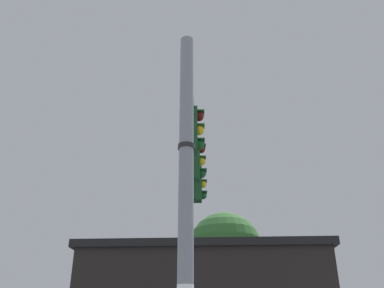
# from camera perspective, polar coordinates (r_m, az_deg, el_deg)

# --- Properties ---
(signal_pole) EXTENTS (0.26, 0.26, 7.20)m
(signal_pole) POSITION_cam_1_polar(r_m,az_deg,el_deg) (6.85, -0.86, -9.74)
(signal_pole) COLOR gray
(signal_pole) RESTS_ON ground
(mast_arm) EXTENTS (5.74, 0.49, 0.16)m
(mast_arm) POSITION_cam_1_polar(r_m,az_deg,el_deg) (10.66, 0.19, 2.18)
(mast_arm) COLOR gray
(traffic_light_nearest_pole) EXTENTS (0.54, 0.49, 1.31)m
(traffic_light_nearest_pole) POSITION_cam_1_polar(r_m,az_deg,el_deg) (9.04, -0.07, 1.95)
(traffic_light_nearest_pole) COLOR black
(traffic_light_mid_inner) EXTENTS (0.54, 0.49, 1.31)m
(traffic_light_mid_inner) POSITION_cam_1_polar(r_m,az_deg,el_deg) (10.64, 0.39, -2.39)
(traffic_light_mid_inner) COLOR black
(traffic_light_mid_outer) EXTENTS (0.54, 0.49, 1.31)m
(traffic_light_mid_outer) POSITION_cam_1_polar(r_m,az_deg,el_deg) (12.29, 0.74, -5.58)
(traffic_light_mid_outer) COLOR black
(street_name_sign) EXTENTS (1.13, 0.30, 0.22)m
(street_name_sign) POSITION_cam_1_polar(r_m,az_deg,el_deg) (7.50, -0.69, -1.22)
(street_name_sign) COLOR #147238
(tree_by_storefront) EXTENTS (3.21, 3.21, 6.83)m
(tree_by_storefront) POSITION_cam_1_polar(r_m,az_deg,el_deg) (18.49, 4.61, -14.48)
(tree_by_storefront) COLOR #4C3823
(tree_by_storefront) RESTS_ON ground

